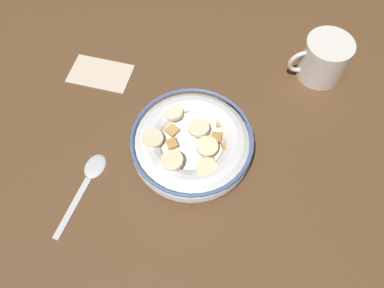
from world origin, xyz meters
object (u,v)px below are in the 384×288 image
(spoon, at_px, (89,175))
(coffee_mug, at_px, (323,59))
(folded_napkin, at_px, (100,73))
(cereal_bowl, at_px, (192,145))

(spoon, bearing_deg, coffee_mug, -161.17)
(spoon, bearing_deg, folded_napkin, -96.80)
(spoon, height_order, coffee_mug, coffee_mug)
(cereal_bowl, bearing_deg, spoon, 5.55)
(spoon, height_order, folded_napkin, spoon)
(coffee_mug, bearing_deg, folded_napkin, -8.78)
(cereal_bowl, height_order, folded_napkin, cereal_bowl)
(cereal_bowl, distance_m, spoon, 0.17)
(coffee_mug, height_order, folded_napkin, coffee_mug)
(spoon, relative_size, folded_napkin, 1.23)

